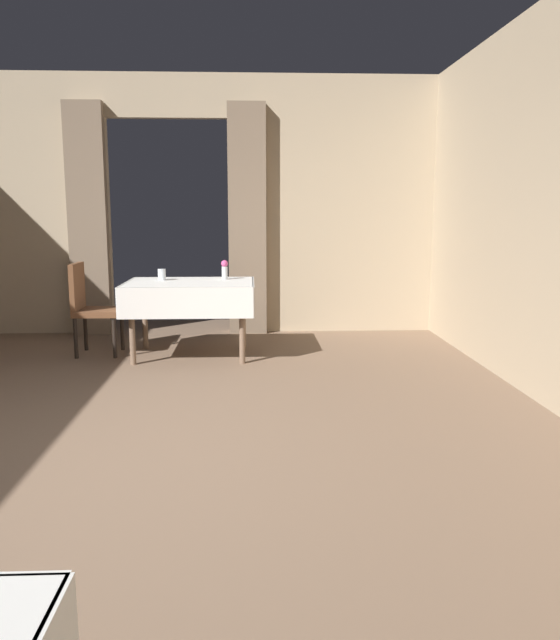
{
  "coord_description": "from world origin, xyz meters",
  "views": [
    {
      "loc": [
        0.97,
        -3.47,
        1.43
      ],
      "look_at": [
        1.14,
        0.52,
        0.75
      ],
      "focal_mm": 35.76,
      "sensor_mm": 36.0,
      "label": 1
    }
  ],
  "objects_px": {
    "dining_table_mid": "(190,292)",
    "chair_mid_left": "(90,304)",
    "glass_mid_b": "(162,275)",
    "flower_vase_mid": "(225,269)"
  },
  "relations": [
    {
      "from": "dining_table_mid",
      "to": "chair_mid_left",
      "type": "bearing_deg",
      "value": 173.84
    },
    {
      "from": "chair_mid_left",
      "to": "glass_mid_b",
      "type": "xyz_separation_m",
      "value": [
        0.73,
        0.03,
        0.29
      ]
    },
    {
      "from": "glass_mid_b",
      "to": "dining_table_mid",
      "type": "bearing_deg",
      "value": -26.12
    },
    {
      "from": "dining_table_mid",
      "to": "glass_mid_b",
      "type": "relative_size",
      "value": 10.91
    },
    {
      "from": "chair_mid_left",
      "to": "flower_vase_mid",
      "type": "distance_m",
      "value": 1.4
    },
    {
      "from": "flower_vase_mid",
      "to": "glass_mid_b",
      "type": "bearing_deg",
      "value": -174.56
    },
    {
      "from": "dining_table_mid",
      "to": "chair_mid_left",
      "type": "height_order",
      "value": "chair_mid_left"
    },
    {
      "from": "glass_mid_b",
      "to": "chair_mid_left",
      "type": "bearing_deg",
      "value": -177.26
    },
    {
      "from": "dining_table_mid",
      "to": "glass_mid_b",
      "type": "distance_m",
      "value": 0.37
    },
    {
      "from": "chair_mid_left",
      "to": "flower_vase_mid",
      "type": "xyz_separation_m",
      "value": [
        1.36,
        0.1,
        0.34
      ]
    }
  ]
}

